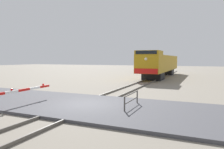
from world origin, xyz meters
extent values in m
plane|color=gray|center=(0.00, 0.00, 0.00)|extent=(160.00, 160.00, 0.00)
cube|color=#59544C|center=(-0.72, 0.00, 0.07)|extent=(0.08, 80.00, 0.15)
cube|color=#59544C|center=(0.72, 0.00, 0.07)|extent=(0.08, 80.00, 0.15)
cube|color=#47474C|center=(0.00, 0.00, 0.08)|extent=(36.00, 6.33, 0.16)
cube|color=black|center=(0.00, 18.53, 0.53)|extent=(2.62, 3.20, 1.05)
cube|color=black|center=(0.00, 28.76, 0.53)|extent=(2.62, 3.20, 1.05)
cube|color=#B28414|center=(0.00, 23.65, 2.25)|extent=(3.08, 18.61, 2.39)
cube|color=#B28414|center=(0.00, 15.89, 3.70)|extent=(3.02, 3.09, 0.52)
cube|color=black|center=(0.00, 14.32, 3.70)|extent=(2.62, 0.06, 0.41)
cube|color=red|center=(0.00, 14.31, 1.40)|extent=(2.93, 0.08, 0.64)
sphere|color=#F2EACC|center=(0.00, 14.30, 2.90)|extent=(0.36, 0.36, 0.36)
cube|color=white|center=(-3.61, -2.20, 1.00)|extent=(0.10, 0.91, 0.14)
cube|color=red|center=(-3.61, -1.29, 1.00)|extent=(0.10, 0.91, 0.14)
cube|color=white|center=(-3.61, -0.38, 1.00)|extent=(0.10, 0.91, 0.14)
cube|color=red|center=(-3.61, 0.53, 1.00)|extent=(0.10, 0.91, 0.14)
sphere|color=red|center=(-3.61, -2.18, 1.14)|extent=(0.14, 0.14, 0.14)
sphere|color=red|center=(-3.61, 0.42, 1.14)|extent=(0.14, 0.14, 0.14)
cylinder|color=#4C4742|center=(2.76, -0.66, 0.47)|extent=(0.08, 0.08, 0.95)
cylinder|color=#4C4742|center=(2.76, 1.63, 0.47)|extent=(0.08, 0.08, 0.95)
cylinder|color=#4C4742|center=(2.76, 0.49, 0.91)|extent=(0.06, 2.28, 0.06)
cylinder|color=#4C4742|center=(2.76, 0.49, 0.52)|extent=(0.06, 2.28, 0.06)
camera|label=1|loc=(6.53, -10.91, 2.89)|focal=33.87mm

